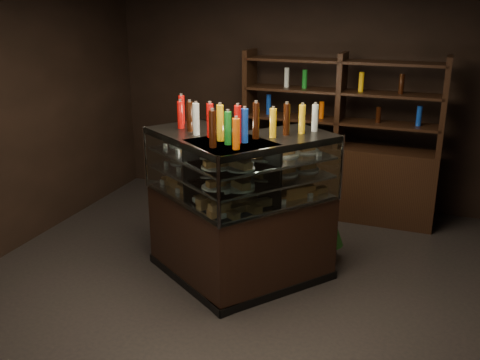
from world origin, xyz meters
name	(u,v)px	position (x,y,z in m)	size (l,w,h in m)	color
ground	(234,283)	(0.00, 0.00, 0.00)	(5.00, 5.00, 0.00)	black
room_shell	(234,78)	(0.00, 0.00, 1.94)	(5.02, 5.02, 3.01)	black
display_case	(236,234)	(-0.01, 0.06, 0.48)	(1.89, 1.44, 1.43)	black
food_display	(236,174)	(0.00, 0.06, 1.08)	(1.50, 1.03, 0.44)	#D4994C
bottles_top	(236,121)	(-0.01, 0.06, 1.57)	(1.33, 0.90, 0.30)	yellow
potted_conifer	(326,220)	(0.71, 0.77, 0.45)	(0.37, 0.37, 0.78)	black
back_shelving	(337,168)	(0.59, 2.05, 0.61)	(2.37, 0.50, 2.00)	black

